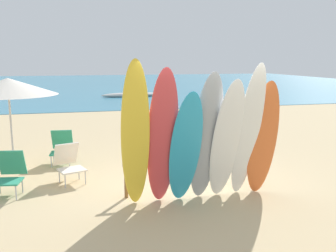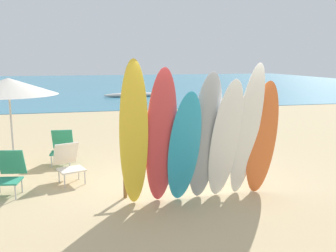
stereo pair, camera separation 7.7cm
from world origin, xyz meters
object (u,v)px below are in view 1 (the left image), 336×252
(beach_chair_blue, at_px, (10,172))
(beach_umbrella, at_px, (8,87))
(beachgoer_midbeach, at_px, (196,124))
(distant_boat, at_px, (131,95))
(surfboard_white_5, at_px, (248,132))
(surfboard_orange_6, at_px, (263,139))
(beach_chair_red, at_px, (62,146))
(surfboard_rack, at_px, (195,166))
(beach_chair_striped, at_px, (69,162))
(surfboard_teal_2, at_px, (186,149))
(surfboard_yellow_0, at_px, (135,137))
(surfboard_grey_3, at_px, (206,138))
(surfboard_white_4, at_px, (227,141))
(beachgoer_photographing, at_px, (160,104))
(surfboard_red_1, at_px, (163,139))

(beach_chair_blue, xyz_separation_m, beach_umbrella, (-0.19, 1.72, 1.49))
(beachgoer_midbeach, distance_m, distant_boat, 16.01)
(surfboard_white_5, height_order, surfboard_orange_6, surfboard_white_5)
(beach_chair_blue, bearing_deg, beach_chair_red, 75.19)
(surfboard_rack, bearing_deg, beach_chair_striped, 152.58)
(surfboard_teal_2, relative_size, surfboard_white_5, 0.82)
(surfboard_yellow_0, bearing_deg, surfboard_rack, 33.46)
(surfboard_grey_3, bearing_deg, beach_chair_striped, 138.73)
(surfboard_rack, height_order, distant_boat, surfboard_rack)
(surfboard_rack, xyz_separation_m, surfboard_white_4, (0.40, -0.58, 0.60))
(beachgoer_midbeach, bearing_deg, beach_chair_blue, -123.02)
(beach_chair_blue, bearing_deg, surfboard_teal_2, -14.26)
(beachgoer_photographing, distance_m, beach_chair_striped, 6.12)
(surfboard_white_4, bearing_deg, beach_umbrella, 137.72)
(beach_chair_striped, bearing_deg, distant_boat, 58.10)
(surfboard_yellow_0, distance_m, beach_chair_striped, 2.33)
(surfboard_white_4, xyz_separation_m, beach_chair_striped, (-2.75, 1.80, -0.69))
(surfboard_white_5, distance_m, beach_chair_blue, 4.51)
(surfboard_rack, distance_m, surfboard_white_5, 1.23)
(beachgoer_midbeach, xyz_separation_m, beach_umbrella, (-4.36, 0.28, 0.99))
(surfboard_rack, relative_size, beach_chair_blue, 3.33)
(surfboard_rack, height_order, surfboard_red_1, surfboard_red_1)
(beach_chair_striped, bearing_deg, surfboard_white_5, -48.99)
(distant_boat, bearing_deg, surfboard_grey_3, -94.27)
(surfboard_rack, height_order, beach_umbrella, beach_umbrella)
(surfboard_yellow_0, xyz_separation_m, surfboard_grey_3, (1.26, 0.09, -0.10))
(surfboard_rack, distance_m, surfboard_grey_3, 0.86)
(surfboard_rack, xyz_separation_m, beach_umbrella, (-3.62, 2.46, 1.41))
(beach_chair_blue, bearing_deg, surfboard_grey_3, -11.09)
(surfboard_white_5, bearing_deg, beachgoer_photographing, 86.16)
(surfboard_grey_3, height_order, distant_boat, surfboard_grey_3)
(surfboard_teal_2, distance_m, beach_umbrella, 4.56)
(surfboard_red_1, height_order, beach_chair_striped, surfboard_red_1)
(surfboard_white_5, bearing_deg, surfboard_rack, 140.20)
(beach_chair_striped, bearing_deg, surfboard_teal_2, -61.83)
(surfboard_rack, distance_m, beach_umbrella, 4.60)
(surfboard_teal_2, xyz_separation_m, beachgoer_photographing, (1.13, 7.06, -0.10))
(surfboard_yellow_0, distance_m, beach_chair_red, 3.70)
(surfboard_yellow_0, bearing_deg, beachgoer_photographing, 80.20)
(surfboard_yellow_0, relative_size, surfboard_white_5, 1.03)
(surfboard_red_1, height_order, surfboard_grey_3, surfboard_red_1)
(surfboard_white_5, xyz_separation_m, distant_boat, (0.62, 18.73, -1.10))
(surfboard_rack, distance_m, surfboard_orange_6, 1.37)
(beach_chair_striped, bearing_deg, surfboard_orange_6, -45.82)
(surfboard_red_1, height_order, beachgoer_midbeach, surfboard_red_1)
(surfboard_rack, xyz_separation_m, beach_chair_blue, (-3.43, 0.74, -0.08))
(surfboard_orange_6, distance_m, beach_chair_striped, 3.95)
(beach_chair_blue, distance_m, distant_boat, 18.08)
(surfboard_yellow_0, bearing_deg, surfboard_red_1, 10.07)
(beach_umbrella, bearing_deg, surfboard_teal_2, -43.25)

